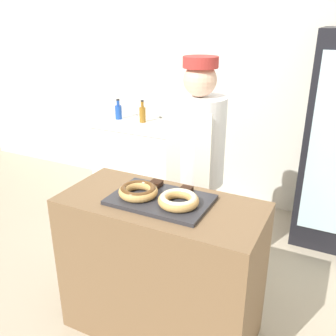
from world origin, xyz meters
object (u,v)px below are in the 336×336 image
object	(u,v)px
donut_chocolate_glaze	(138,191)
brownie_back_right	(186,190)
baker_person	(197,172)
bottle_amber	(143,114)
serving_tray	(161,200)
bottle_blue	(118,111)
donut_light_glaze	(178,200)
chest_freezer	(145,161)
brownie_back_left	(156,184)

from	to	relation	value
donut_chocolate_glaze	brownie_back_right	distance (m)	0.29
baker_person	bottle_amber	bearing A→B (deg)	134.05
baker_person	donut_chocolate_glaze	bearing A→B (deg)	-99.30
serving_tray	bottle_blue	distance (m)	2.38
brownie_back_right	donut_light_glaze	bearing A→B (deg)	-80.60
bottle_amber	bottle_blue	size ratio (longest dim) A/B	1.07
chest_freezer	bottle_blue	xyz separation A→B (m)	(-0.40, 0.09, 0.52)
brownie_back_right	bottle_blue	world-z (taller)	bottle_blue
serving_tray	bottle_blue	size ratio (longest dim) A/B	2.52
donut_light_glaze	brownie_back_right	bearing A→B (deg)	99.40
brownie_back_left	baker_person	world-z (taller)	baker_person
donut_chocolate_glaze	baker_person	distance (m)	0.68
bottle_blue	bottle_amber	bearing A→B (deg)	0.02
serving_tray	bottle_amber	distance (m)	2.19
serving_tray	donut_chocolate_glaze	bearing A→B (deg)	-166.06
donut_light_glaze	chest_freezer	distance (m)	2.26
donut_light_glaze	chest_freezer	world-z (taller)	donut_light_glaze
serving_tray	brownie_back_right	size ratio (longest dim) A/B	8.35
bottle_amber	bottle_blue	distance (m)	0.33
brownie_back_right	chest_freezer	xyz separation A→B (m)	(-1.23, 1.61, -0.58)
donut_chocolate_glaze	bottle_blue	distance (m)	2.33
donut_chocolate_glaze	brownie_back_right	xyz separation A→B (m)	(0.24, 0.17, -0.02)
donut_light_glaze	brownie_back_left	xyz separation A→B (m)	(-0.24, 0.17, -0.02)
serving_tray	brownie_back_left	distance (m)	0.18
baker_person	chest_freezer	xyz separation A→B (m)	(-1.10, 1.12, -0.49)
brownie_back_left	bottle_blue	size ratio (longest dim) A/B	0.30
donut_light_glaze	brownie_back_right	xyz separation A→B (m)	(-0.03, 0.17, -0.02)
serving_tray	bottle_blue	xyz separation A→B (m)	(-1.52, 1.84, -0.02)
donut_chocolate_glaze	chest_freezer	bearing A→B (deg)	119.09
donut_light_glaze	bottle_amber	bearing A→B (deg)	125.33
donut_chocolate_glaze	brownie_back_right	bearing A→B (deg)	35.88
brownie_back_right	baker_person	bearing A→B (deg)	104.76
chest_freezer	bottle_amber	size ratio (longest dim) A/B	4.15
brownie_back_left	brownie_back_right	xyz separation A→B (m)	(0.21, 0.00, 0.00)
brownie_back_left	donut_light_glaze	bearing A→B (deg)	-35.88
baker_person	bottle_amber	xyz separation A→B (m)	(-1.17, 1.21, 0.04)
serving_tray	bottle_amber	world-z (taller)	bottle_amber
donut_light_glaze	chest_freezer	size ratio (longest dim) A/B	0.23
serving_tray	chest_freezer	xyz separation A→B (m)	(-1.12, 1.75, -0.55)
serving_tray	chest_freezer	world-z (taller)	serving_tray
donut_light_glaze	brownie_back_left	bearing A→B (deg)	144.12
donut_light_glaze	bottle_blue	world-z (taller)	bottle_blue
serving_tray	chest_freezer	distance (m)	2.15
brownie_back_right	bottle_blue	size ratio (longest dim) A/B	0.30
bottle_blue	brownie_back_right	bearing A→B (deg)	-46.28
brownie_back_right	donut_chocolate_glaze	bearing A→B (deg)	-144.12
brownie_back_right	baker_person	size ratio (longest dim) A/B	0.04
bottle_amber	baker_person	bearing A→B (deg)	-45.95
serving_tray	baker_person	xyz separation A→B (m)	(-0.02, 0.63, -0.06)
baker_person	chest_freezer	world-z (taller)	baker_person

